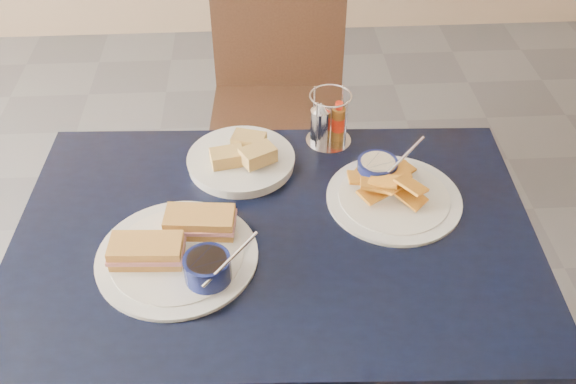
{
  "coord_description": "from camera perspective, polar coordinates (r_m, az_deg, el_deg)",
  "views": [
    {
      "loc": [
        0.06,
        -0.84,
        1.68
      ],
      "look_at": [
        0.12,
        0.15,
        0.82
      ],
      "focal_mm": 40.0,
      "sensor_mm": 36.0,
      "label": 1
    }
  ],
  "objects": [
    {
      "name": "dining_table",
      "position": [
        1.39,
        -1.14,
        -5.69
      ],
      "size": [
        1.11,
        0.77,
        0.75
      ],
      "color": "black",
      "rests_on": "ground"
    },
    {
      "name": "chair_far",
      "position": [
        2.2,
        -0.98,
        9.69
      ],
      "size": [
        0.47,
        0.45,
        0.95
      ],
      "color": "black",
      "rests_on": "ground"
    },
    {
      "name": "sandwich_plate",
      "position": [
        1.28,
        -9.5,
        -5.06
      ],
      "size": [
        0.33,
        0.32,
        0.12
      ],
      "color": "white",
      "rests_on": "dining_table"
    },
    {
      "name": "plantain_plate",
      "position": [
        1.42,
        8.88,
        0.38
      ],
      "size": [
        0.3,
        0.3,
        0.12
      ],
      "color": "white",
      "rests_on": "dining_table"
    },
    {
      "name": "bread_basket",
      "position": [
        1.49,
        -4.11,
        2.94
      ],
      "size": [
        0.25,
        0.25,
        0.07
      ],
      "color": "white",
      "rests_on": "dining_table"
    },
    {
      "name": "condiment_caddy",
      "position": [
        1.54,
        3.51,
        6.2
      ],
      "size": [
        0.11,
        0.11,
        0.14
      ],
      "color": "silver",
      "rests_on": "dining_table"
    }
  ]
}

